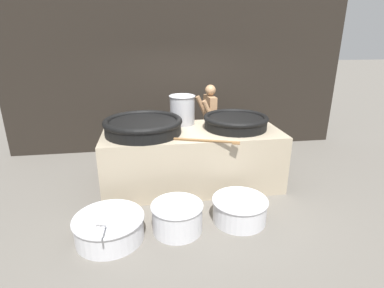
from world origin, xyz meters
name	(u,v)px	position (x,y,z in m)	size (l,w,h in m)	color
ground_plane	(192,183)	(0.00, 0.00, 0.00)	(60.00, 60.00, 0.00)	#666059
back_wall	(179,75)	(0.00, 2.08, 1.79)	(7.95, 0.24, 3.58)	black
hearth_platform	(192,157)	(0.00, 0.00, 0.52)	(3.16, 1.41, 1.04)	tan
giant_wok_near	(143,125)	(-0.86, -0.06, 1.19)	(1.35, 1.35, 0.27)	black
giant_wok_far	(236,121)	(0.81, 0.02, 1.17)	(1.17, 1.17, 0.24)	black
stock_pot	(182,109)	(-0.12, 0.44, 1.33)	(0.50, 0.50, 0.55)	#9E9EA3
stirring_paddle	(201,140)	(0.05, -0.62, 1.06)	(1.31, 0.52, 0.04)	brown
cook	(209,119)	(0.58, 1.24, 0.90)	(0.41, 0.63, 1.66)	#9E7551
prep_bowl_vegetables	(109,227)	(-1.37, -1.50, 0.19)	(0.96, 1.25, 0.75)	silver
prep_bowl_meat	(240,209)	(0.52, -1.34, 0.20)	(0.84, 0.84, 0.36)	silver
prep_bowl_extra	(177,216)	(-0.43, -1.44, 0.23)	(0.74, 0.74, 0.42)	silver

